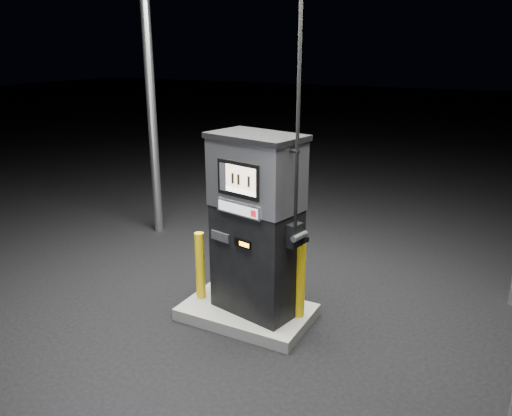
% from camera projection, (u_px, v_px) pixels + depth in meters
% --- Properties ---
extents(ground, '(80.00, 80.00, 0.00)m').
position_uv_depth(ground, '(247.00, 317.00, 6.36)').
color(ground, black).
rests_on(ground, ground).
extents(pump_island, '(1.60, 1.00, 0.15)m').
position_uv_depth(pump_island, '(247.00, 312.00, 6.33)').
color(pump_island, slate).
rests_on(pump_island, ground).
extents(fuel_dispenser, '(1.27, 0.86, 4.57)m').
position_uv_depth(fuel_dispenser, '(256.00, 224.00, 5.92)').
color(fuel_dispenser, black).
rests_on(fuel_dispenser, pump_island).
extents(bollard_left, '(0.14, 0.14, 0.90)m').
position_uv_depth(bollard_left, '(200.00, 266.00, 6.43)').
color(bollard_left, '#DEB40C').
rests_on(bollard_left, pump_island).
extents(bollard_right, '(0.15, 0.15, 1.01)m').
position_uv_depth(bollard_right, '(300.00, 278.00, 5.96)').
color(bollard_right, '#DEB40C').
rests_on(bollard_right, pump_island).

